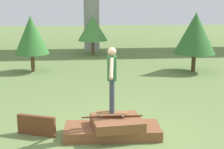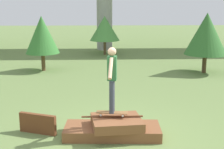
# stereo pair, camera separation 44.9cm
# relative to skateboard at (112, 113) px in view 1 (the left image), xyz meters

# --- Properties ---
(ground_plane) EXTENTS (80.00, 80.00, 0.00)m
(ground_plane) POSITION_rel_skateboard_xyz_m (0.01, -0.02, -0.62)
(ground_plane) COLOR olive
(scrap_pile) EXTENTS (2.45, 1.17, 0.55)m
(scrap_pile) POSITION_rel_skateboard_xyz_m (0.04, -0.04, -0.40)
(scrap_pile) COLOR brown
(scrap_pile) RESTS_ON ground_plane
(scrap_plank_loose) EXTENTS (1.00, 0.47, 0.52)m
(scrap_plank_loose) POSITION_rel_skateboard_xyz_m (-1.91, 0.22, -0.36)
(scrap_plank_loose) COLOR brown
(scrap_plank_loose) RESTS_ON ground_plane
(skateboard) EXTENTS (0.81, 0.31, 0.09)m
(skateboard) POSITION_rel_skateboard_xyz_m (0.00, 0.00, 0.00)
(skateboard) COLOR brown
(skateboard) RESTS_ON scrap_pile
(skater) EXTENTS (0.25, 1.12, 1.64)m
(skater) POSITION_rel_skateboard_xyz_m (-0.00, 0.00, 0.96)
(skater) COLOR #383D4C
(skater) RESTS_ON skateboard
(tree_behind_left) EXTENTS (1.65, 1.65, 2.71)m
(tree_behind_left) POSITION_rel_skateboard_xyz_m (-3.14, 7.97, 1.16)
(tree_behind_left) COLOR brown
(tree_behind_left) RESTS_ON ground_plane
(tree_behind_right) EXTENTS (2.00, 2.00, 2.87)m
(tree_behind_right) POSITION_rel_skateboard_xyz_m (4.72, 7.21, 1.26)
(tree_behind_right) COLOR #4C3823
(tree_behind_right) RESTS_ON ground_plane
(tree_mid_back) EXTENTS (1.92, 1.92, 2.50)m
(tree_mid_back) POSITION_rel_skateboard_xyz_m (-0.01, 12.80, 1.09)
(tree_mid_back) COLOR brown
(tree_mid_back) RESTS_ON ground_plane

